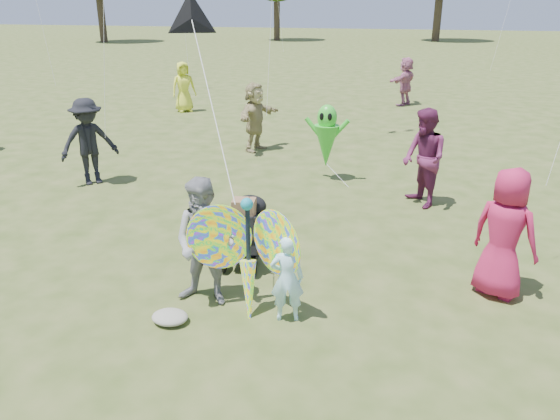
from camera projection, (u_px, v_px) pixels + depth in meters
The scene contains 14 objects.
ground at pixel (264, 337), 6.71m from camera, with size 160.00×160.00×0.00m, color #51592B.
child_girl at pixel (287, 278), 6.89m from camera, with size 0.43×0.28×1.18m, color #B3EEFE.
adult_man at pixel (205, 243), 7.19m from camera, with size 0.86×0.67×1.77m, color gray.
grey_bag at pixel (170, 317), 6.99m from camera, with size 0.48×0.39×0.15m, color gray.
crowd_a at pixel (505, 234), 7.38m from camera, with size 0.90×0.59×1.84m, color #B31C49.
crowd_b at pixel (89, 142), 12.02m from camera, with size 1.24×0.71×1.92m, color black.
crowd_d at pixel (255, 117), 14.78m from camera, with size 1.72×0.55×1.86m, color tan.
crowd_e at pixel (424, 158), 10.70m from camera, with size 0.95×0.74×1.95m, color #66224A.
crowd_g at pixel (184, 87), 20.07m from camera, with size 0.88×0.58×1.81m, color yellow.
crowd_j at pixel (405, 81), 21.33m from camera, with size 1.71×0.55×1.85m, color #B56789.
jogging_stroller at pixel (247, 226), 8.41m from camera, with size 0.59×1.09×1.09m.
butterfly_kite at pixel (248, 256), 7.01m from camera, with size 1.74×0.75×1.78m.
delta_kite_rig at pixel (192, 20), 8.16m from camera, with size 1.72×2.17×2.60m.
alien_kite at pixel (326, 139), 12.26m from camera, with size 1.12×0.69×1.74m.
Camera 1 is at (1.66, -5.46, 3.87)m, focal length 35.00 mm.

